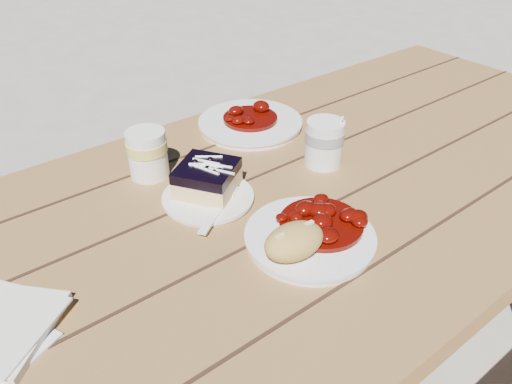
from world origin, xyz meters
TOP-DOWN VIEW (x-y plane):
  - picnic_table at (0.00, -0.00)m, footprint 2.00×1.55m
  - main_plate at (-0.00, -0.13)m, footprint 0.21×0.21m
  - goulash_stew at (0.03, -0.13)m, footprint 0.14×0.14m
  - bread_roll at (-0.06, -0.15)m, footprint 0.11×0.08m
  - dessert_plate at (-0.07, 0.07)m, footprint 0.17×0.17m
  - blueberry_cake at (-0.06, 0.09)m, footprint 0.14×0.14m
  - fork_dessert at (-0.09, 0.02)m, footprint 0.15×0.11m
  - coffee_cup at (0.19, 0.04)m, footprint 0.08×0.08m
  - fork_table at (-0.46, -0.09)m, footprint 0.16×0.09m
  - second_plate at (0.18, 0.27)m, footprint 0.24×0.24m
  - second_stew at (0.18, 0.27)m, footprint 0.13×0.13m
  - second_cup at (-0.11, 0.22)m, footprint 0.08×0.08m

SIDE VIEW (x-z plane):
  - picnic_table at x=0.00m, z-range 0.21..0.96m
  - fork_table at x=-0.46m, z-range 0.75..0.75m
  - dessert_plate at x=-0.07m, z-range 0.75..0.76m
  - main_plate at x=0.00m, z-range 0.75..0.77m
  - second_plate at x=0.18m, z-range 0.75..0.77m
  - fork_dessert at x=-0.09m, z-range 0.76..0.76m
  - goulash_stew at x=0.03m, z-range 0.77..0.81m
  - second_stew at x=0.18m, z-range 0.77..0.81m
  - blueberry_cake at x=-0.06m, z-range 0.76..0.82m
  - bread_roll at x=-0.06m, z-range 0.77..0.82m
  - coffee_cup at x=0.19m, z-range 0.75..0.85m
  - second_cup at x=-0.11m, z-range 0.75..0.85m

